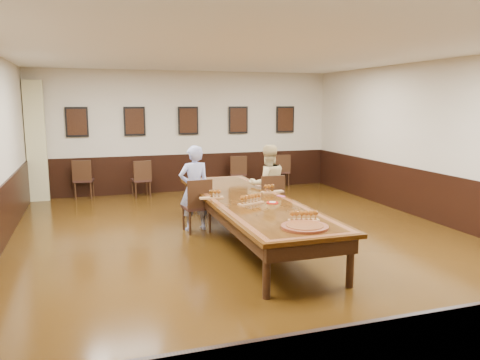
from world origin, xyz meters
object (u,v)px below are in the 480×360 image
object	(u,v)px
spare_chair_a	(84,179)
carved_platter	(305,227)
chair_man	(196,205)
person_woman	(268,184)
chair_woman	(269,199)
spare_chair_c	(238,172)
spare_chair_b	(141,179)
person_man	(194,188)
spare_chair_d	(281,171)
conference_table	(249,207)

from	to	relation	value
spare_chair_a	carved_platter	distance (m)	7.38
chair_man	person_woman	size ratio (longest dim) A/B	0.64
chair_woman	spare_chair_c	bearing A→B (deg)	-96.03
chair_woman	spare_chair_a	size ratio (longest dim) A/B	1.02
spare_chair_a	carved_platter	world-z (taller)	spare_chair_a
spare_chair_b	person_man	xyz separation A→B (m)	(0.61, -3.48, 0.33)
spare_chair_d	person_woman	xyz separation A→B (m)	(-1.85, -3.65, 0.31)
chair_woman	spare_chair_c	size ratio (longest dim) A/B	1.06
spare_chair_a	spare_chair_c	size ratio (longest dim) A/B	1.03
spare_chair_a	spare_chair_c	distance (m)	4.04
person_man	conference_table	xyz separation A→B (m)	(0.73, -1.02, -0.19)
spare_chair_b	person_woman	xyz separation A→B (m)	(2.10, -3.42, 0.31)
chair_man	spare_chair_c	distance (m)	4.34
spare_chair_c	person_man	bearing A→B (deg)	74.57
chair_man	carved_platter	xyz separation A→B (m)	(0.78, -2.93, 0.27)
chair_man	person_woman	world-z (taller)	person_woman
carved_platter	chair_woman	bearing A→B (deg)	76.95
spare_chair_c	conference_table	world-z (taller)	spare_chair_c
spare_chair_c	spare_chair_d	xyz separation A→B (m)	(1.28, -0.01, -0.01)
spare_chair_b	spare_chair_c	bearing A→B (deg)	177.82
spare_chair_a	spare_chair_b	size ratio (longest dim) A/B	1.03
spare_chair_c	carved_platter	distance (m)	6.88
spare_chair_b	spare_chair_d	distance (m)	3.95
chair_man	carved_platter	bearing A→B (deg)	98.73
chair_man	spare_chair_b	bearing A→B (deg)	-86.42
chair_woman	spare_chair_b	distance (m)	4.10
spare_chair_b	chair_man	bearing A→B (deg)	92.55
spare_chair_a	chair_man	bearing A→B (deg)	126.40
chair_woman	person_woman	world-z (taller)	person_woman
conference_table	carved_platter	world-z (taller)	carved_platter
spare_chair_d	spare_chair_c	bearing A→B (deg)	10.44
person_man	carved_platter	bearing A→B (deg)	98.44
person_man	spare_chair_d	bearing A→B (deg)	-138.17
chair_man	person_man	bearing A→B (deg)	-90.00
spare_chair_c	chair_man	bearing A→B (deg)	75.38
person_man	person_woman	size ratio (longest dim) A/B	1.02
chair_man	carved_platter	distance (m)	3.05
spare_chair_b	conference_table	size ratio (longest dim) A/B	0.19
spare_chair_d	carved_platter	size ratio (longest dim) A/B	1.19
person_woman	carved_platter	bearing A→B (deg)	79.85
carved_platter	spare_chair_c	bearing A→B (deg)	79.43
chair_man	spare_chair_d	world-z (taller)	chair_man
spare_chair_c	spare_chair_d	world-z (taller)	spare_chair_c
spare_chair_a	person_woman	world-z (taller)	person_woman
spare_chair_d	person_man	world-z (taller)	person_man
chair_man	chair_woman	world-z (taller)	chair_man
spare_chair_c	conference_table	distance (m)	4.93
spare_chair_d	person_man	distance (m)	5.00
spare_chair_c	conference_table	bearing A→B (deg)	87.84
spare_chair_a	person_man	distance (m)	4.29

